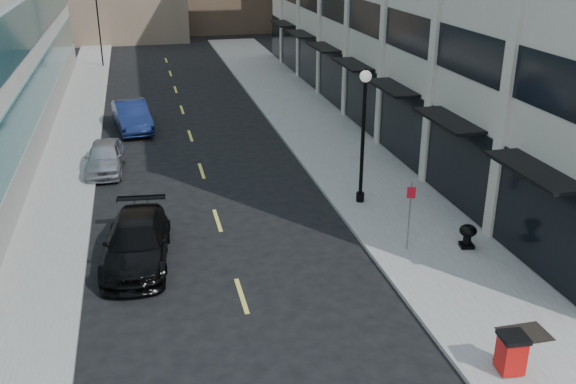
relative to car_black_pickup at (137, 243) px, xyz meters
name	(u,v)px	position (x,y,z in m)	size (l,w,h in m)	color
sidewalk_right	(347,158)	(10.70, 8.93, -0.71)	(5.00, 80.00, 0.15)	gray
sidewalk_left	(63,180)	(-3.30, 8.93, -0.71)	(3.00, 80.00, 0.15)	gray
grate_far	(525,334)	(10.80, -7.27, -0.63)	(1.40, 1.00, 0.01)	black
road_centerline	(209,193)	(3.20, 5.93, -0.78)	(0.15, 68.20, 0.01)	#D8CC4C
car_black_pickup	(137,243)	(0.00, 0.00, 0.00)	(2.19, 5.39, 1.56)	black
car_silver_sedan	(105,157)	(-1.37, 9.93, -0.04)	(1.74, 4.33, 1.48)	#93969C
car_blue_sedan	(132,116)	(0.00, 16.93, 0.07)	(1.80, 5.15, 1.70)	#141F4C
trash_bin	(511,352)	(9.42, -8.69, -0.02)	(0.75, 0.81, 1.13)	red
lamppost	(363,125)	(9.42, 3.18, 2.77)	(0.48, 0.48, 5.80)	black
sign_post	(410,207)	(9.60, -1.49, 1.04)	(0.29, 0.14, 2.62)	slate
urn_planter	(468,234)	(11.80, -1.84, -0.09)	(0.64, 0.64, 0.89)	black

